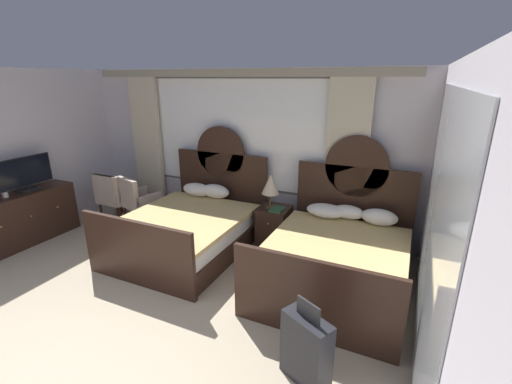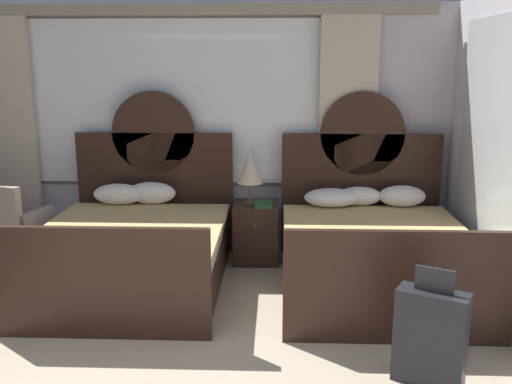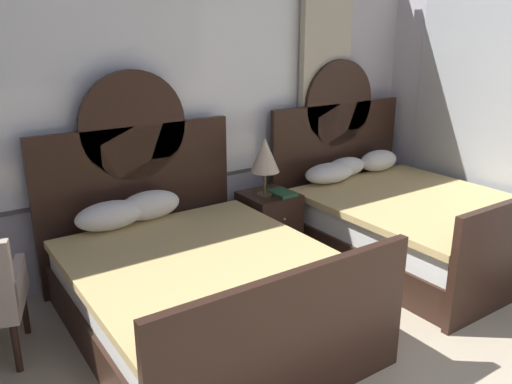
{
  "view_description": "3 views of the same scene",
  "coord_description": "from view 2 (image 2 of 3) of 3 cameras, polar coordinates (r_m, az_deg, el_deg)",
  "views": [
    {
      "loc": [
        2.76,
        -1.09,
        2.55
      ],
      "look_at": [
        0.8,
        3.13,
        1.01
      ],
      "focal_mm": 24.3,
      "sensor_mm": 36.0,
      "label": 1
    },
    {
      "loc": [
        1.12,
        -2.19,
        2.11
      ],
      "look_at": [
        0.93,
        2.78,
        0.94
      ],
      "focal_mm": 39.86,
      "sensor_mm": 36.0,
      "label": 2
    },
    {
      "loc": [
        -1.76,
        -0.09,
        2.11
      ],
      "look_at": [
        0.42,
        3.11,
        0.86
      ],
      "focal_mm": 36.27,
      "sensor_mm": 36.0,
      "label": 3
    }
  ],
  "objects": [
    {
      "name": "suitcase_on_floor",
      "position": [
        4.02,
        17.1,
        -13.72
      ],
      "size": [
        0.49,
        0.38,
        0.81
      ],
      "color": "black",
      "rests_on": "ground_plane"
    },
    {
      "name": "table_lamp_on_nightstand",
      "position": [
        5.88,
        -0.62,
        2.32
      ],
      "size": [
        0.27,
        0.27,
        0.54
      ],
      "color": "brown",
      "rests_on": "nightstand_between_beds"
    },
    {
      "name": "nightstand_between_beds",
      "position": [
        6.06,
        0.0,
        -4.05
      ],
      "size": [
        0.47,
        0.49,
        0.63
      ],
      "color": "black",
      "rests_on": "ground_plane"
    },
    {
      "name": "book_on_nightstand",
      "position": [
        5.88,
        0.76,
        -1.25
      ],
      "size": [
        0.18,
        0.26,
        0.03
      ],
      "color": "#285133",
      "rests_on": "nightstand_between_beds"
    },
    {
      "name": "bed_near_mirror",
      "position": [
        5.49,
        11.68,
        -5.73
      ],
      "size": [
        1.72,
        2.18,
        1.78
      ],
      "color": "black",
      "rests_on": "ground_plane"
    },
    {
      "name": "wall_back_window",
      "position": [
        6.41,
        -7.95,
        6.97
      ],
      "size": [
        6.01,
        0.22,
        2.7
      ],
      "color": "silver",
      "rests_on": "ground_plane"
    },
    {
      "name": "bed_near_window",
      "position": [
        5.58,
        -12.08,
        -5.5
      ],
      "size": [
        1.72,
        2.18,
        1.78
      ],
      "color": "black",
      "rests_on": "ground_plane"
    },
    {
      "name": "armchair_by_window_left",
      "position": [
        6.33,
        -23.4,
        -2.67
      ],
      "size": [
        0.69,
        0.69,
        0.91
      ],
      "color": "#B29E8E",
      "rests_on": "ground_plane"
    }
  ]
}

